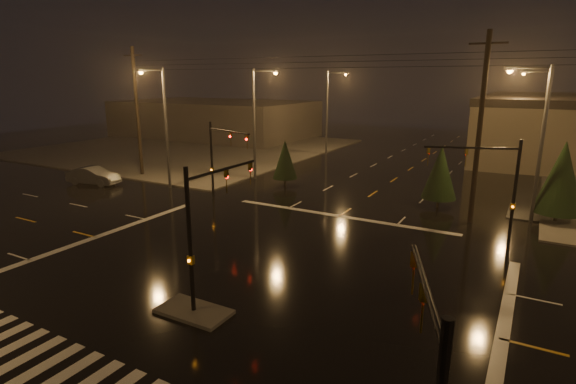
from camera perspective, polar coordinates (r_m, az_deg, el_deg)
ground at (r=21.91m, az=-4.91°, el=-10.57°), size 140.00×140.00×0.00m
sidewalk_nw at (r=62.76m, az=-12.36°, el=5.58°), size 36.00×36.00×0.12m
median_island at (r=19.07m, az=-11.87°, el=-14.60°), size 3.00×1.60×0.15m
crosswalk at (r=16.31m, az=-24.25°, el=-21.39°), size 15.00×2.60×0.01m
stop_bar_far at (r=31.00m, az=6.54°, el=-3.05°), size 16.00×0.50×0.01m
commercial_block at (r=74.77m, az=-9.26°, el=9.19°), size 30.00×18.00×5.60m
signal_mast_median at (r=18.27m, az=-10.55°, el=-3.27°), size 0.25×4.59×6.00m
signal_mast_ne at (r=27.12m, az=24.85°, el=1.47°), size 4.84×1.86×6.00m
signal_mast_nw at (r=34.12m, az=-8.77°, el=5.01°), size 4.84×1.86×6.00m
streetlight_1 at (r=41.21m, az=-3.97°, el=9.53°), size 2.77×0.32×10.00m
streetlight_2 at (r=55.27m, az=5.28°, el=10.70°), size 2.77×0.32×10.00m
streetlight_3 at (r=32.56m, az=29.10°, el=6.53°), size 2.77×0.32×10.00m
streetlight_4 at (r=52.49m, az=29.44°, el=8.77°), size 2.77×0.32×10.00m
streetlight_5 at (r=38.93m, az=-15.60°, el=8.77°), size 0.32×2.77×10.00m
utility_pole_0 at (r=45.17m, az=-18.61°, el=9.66°), size 2.20×0.32×12.00m
utility_pole_1 at (r=30.71m, az=23.15°, el=7.43°), size 2.20×0.32×12.00m
conifer_0 at (r=33.59m, az=31.41°, el=1.61°), size 2.99×2.99×5.38m
conifer_3 at (r=38.85m, az=-0.38°, el=4.17°), size 2.14×2.14×4.04m
conifer_4 at (r=34.05m, az=18.77°, el=2.40°), size 2.47×2.47×4.56m
car_crossing at (r=43.34m, az=-23.48°, el=1.90°), size 4.99×2.60×1.57m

